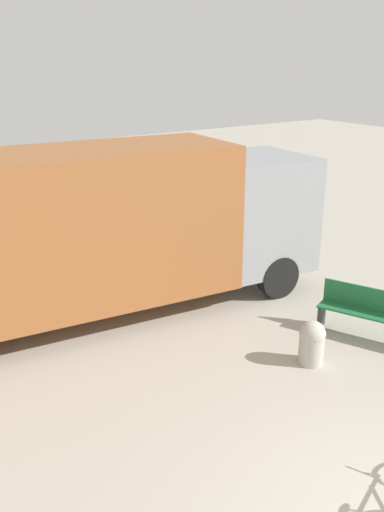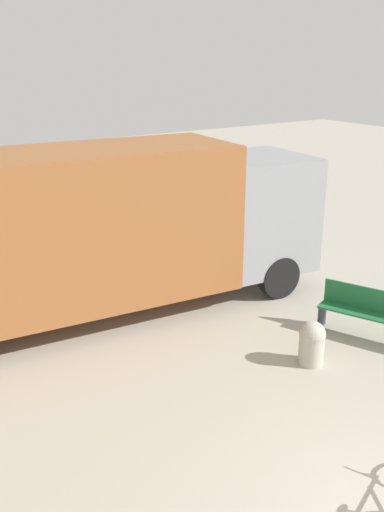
% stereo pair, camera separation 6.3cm
% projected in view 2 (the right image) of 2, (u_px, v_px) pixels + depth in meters
% --- Properties ---
extents(delivery_truck, '(9.69, 3.16, 3.37)m').
position_uv_depth(delivery_truck, '(91.00, 228.00, 10.92)').
color(delivery_truck, '#99592D').
rests_on(delivery_truck, ground).
extents(park_bench, '(1.14, 2.00, 0.94)m').
position_uv_depth(park_bench, '(374.00, 312.00, 10.49)').
color(park_bench, '#1E6638').
rests_on(park_bench, ground).
extents(bollard_near_bench, '(0.45, 0.45, 0.78)m').
position_uv_depth(bollard_near_bench, '(312.00, 342.00, 9.65)').
color(bollard_near_bench, '#B2AD9E').
rests_on(bollard_near_bench, ground).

